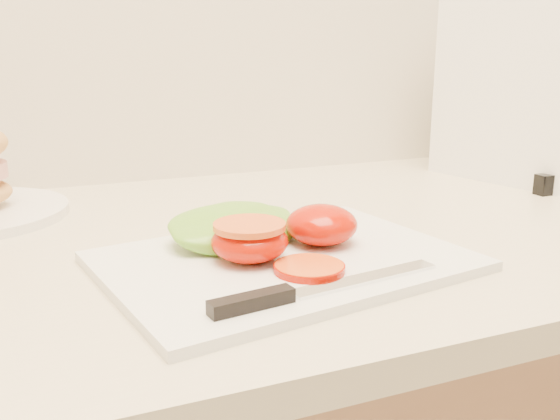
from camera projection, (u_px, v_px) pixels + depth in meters
name	position (u px, v px, depth m)	size (l,w,h in m)	color
cutting_board	(284.00, 261.00, 0.62)	(0.34, 0.25, 0.01)	white
tomato_half_dome	(322.00, 225.00, 0.65)	(0.08, 0.08, 0.04)	#B91600
tomato_half_cut	(250.00, 240.00, 0.60)	(0.08, 0.08, 0.04)	#B91600
tomato_slice_0	(309.00, 268.00, 0.57)	(0.06, 0.06, 0.01)	orange
lettuce_leaf_0	(237.00, 227.00, 0.66)	(0.16, 0.10, 0.03)	#81B42F
knife	(300.00, 292.00, 0.52)	(0.23, 0.05, 0.01)	silver
appliance	(536.00, 84.00, 1.00)	(0.20, 0.25, 0.30)	white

